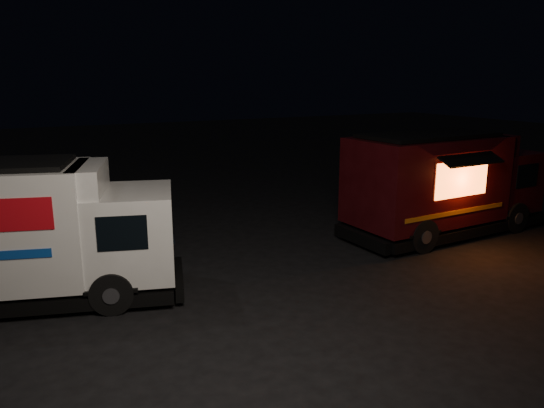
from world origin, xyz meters
The scene contains 3 objects.
ground centered at (0.00, 0.00, 0.00)m, with size 80.00×80.00×0.00m, color black.
white_truck centered at (-4.97, 1.48, 1.37)m, with size 6.05×2.06×2.74m, color silver, non-canonical shape.
red_truck centered at (5.69, 1.15, 1.41)m, with size 6.04×2.22×2.81m, color #34090C, non-canonical shape.
Camera 1 is at (-5.19, -9.26, 4.27)m, focal length 35.00 mm.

